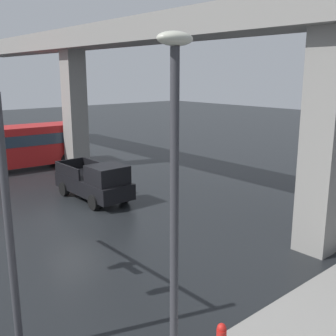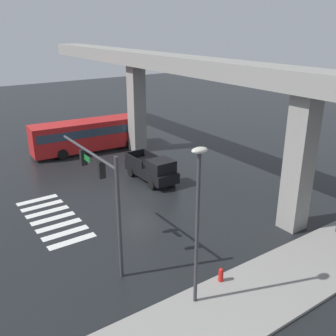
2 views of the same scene
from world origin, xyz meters
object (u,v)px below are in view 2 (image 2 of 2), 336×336
object	(u,v)px
pickup_truck	(153,169)
city_bus	(89,134)
fire_hydrant	(221,276)
traffic_signal_mast	(101,182)
street_lamp_near_corner	(198,211)

from	to	relation	value
pickup_truck	city_bus	size ratio (longest dim) A/B	0.47
fire_hydrant	traffic_signal_mast	bearing A→B (deg)	-143.51
city_bus	fire_hydrant	bearing A→B (deg)	-8.03
city_bus	fire_hydrant	world-z (taller)	city_bus
city_bus	traffic_signal_mast	bearing A→B (deg)	-21.04
pickup_truck	fire_hydrant	world-z (taller)	pickup_truck
traffic_signal_mast	city_bus	bearing A→B (deg)	158.96
pickup_truck	fire_hydrant	xyz separation A→B (m)	(12.52, -4.14, -0.56)
traffic_signal_mast	fire_hydrant	distance (m)	7.24
pickup_truck	street_lamp_near_corner	world-z (taller)	street_lamp_near_corner
traffic_signal_mast	street_lamp_near_corner	size ratio (longest dim) A/B	0.90
pickup_truck	street_lamp_near_corner	xyz separation A→B (m)	(12.92, -6.00, 3.57)
city_bus	fire_hydrant	size ratio (longest dim) A/B	12.89
city_bus	fire_hydrant	xyz separation A→B (m)	(22.52, -3.18, -1.29)
pickup_truck	traffic_signal_mast	distance (m)	11.40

